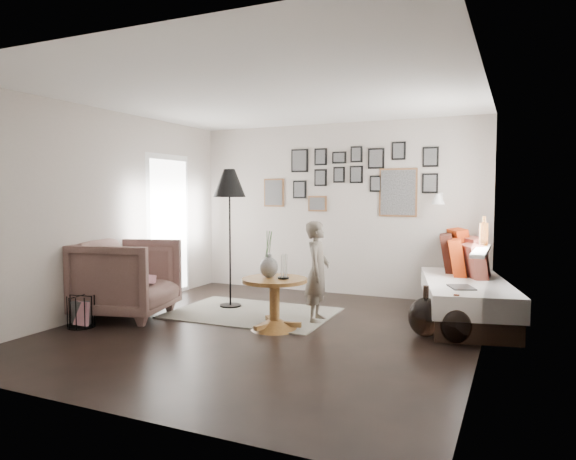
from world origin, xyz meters
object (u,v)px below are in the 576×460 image
at_px(vase, 269,263).
at_px(child, 317,272).
at_px(armchair, 127,278).
at_px(magazine_basket, 81,312).
at_px(daybed, 467,292).
at_px(pedestal_table, 275,306).
at_px(floor_lamp, 229,188).
at_px(demijohn_small, 456,325).
at_px(demijohn_large, 426,317).

height_order(vase, child, child).
distance_m(armchair, magazine_basket, 0.70).
relative_size(daybed, child, 1.93).
distance_m(daybed, child, 1.86).
xyz_separation_m(pedestal_table, floor_lamp, (-1.04, 0.78, 1.33)).
bearing_deg(daybed, child, -164.54).
distance_m(armchair, demijohn_small, 3.90).
relative_size(vase, child, 0.44).
xyz_separation_m(floor_lamp, demijohn_small, (2.98, -0.51, -1.41)).
relative_size(armchair, floor_lamp, 0.57).
distance_m(floor_lamp, child, 1.70).
xyz_separation_m(demijohn_large, demijohn_small, (0.32, -0.12, -0.02)).
bearing_deg(armchair, vase, -96.08).
bearing_deg(magazine_basket, demijohn_small, 15.54).
relative_size(vase, magazine_basket, 1.45).
bearing_deg(armchair, pedestal_table, -96.98).
height_order(vase, armchair, vase).
height_order(daybed, armchair, daybed).
bearing_deg(floor_lamp, demijohn_small, -9.67).
bearing_deg(armchair, demijohn_large, -93.74).
bearing_deg(magazine_basket, child, 30.03).
bearing_deg(child, pedestal_table, 141.74).
distance_m(demijohn_small, child, 1.69).
bearing_deg(magazine_basket, daybed, 29.30).
xyz_separation_m(daybed, demijohn_small, (-0.00, -1.13, -0.15)).
height_order(demijohn_large, child, child).
height_order(pedestal_table, demijohn_small, pedestal_table).
xyz_separation_m(daybed, magazine_basket, (-4.00, -2.25, -0.16)).
xyz_separation_m(floor_lamp, demijohn_large, (2.65, -0.39, -1.39)).
xyz_separation_m(armchair, demijohn_large, (3.53, 0.62, -0.27)).
relative_size(vase, armchair, 0.50).
bearing_deg(vase, daybed, 34.55).
bearing_deg(armchair, daybed, -80.74).
relative_size(pedestal_table, daybed, 0.32).
bearing_deg(floor_lamp, daybed, 11.89).
relative_size(armchair, child, 0.88).
bearing_deg(daybed, pedestal_table, -156.73).
distance_m(pedestal_table, child, 0.70).
bearing_deg(pedestal_table, daybed, 36.03).
bearing_deg(demijohn_large, demijohn_small, -20.35).
height_order(vase, floor_lamp, floor_lamp).
distance_m(pedestal_table, daybed, 2.39).
distance_m(daybed, demijohn_large, 1.07).
height_order(pedestal_table, armchair, armchair).
xyz_separation_m(daybed, demijohn_large, (-0.33, -1.01, -0.12)).
distance_m(daybed, floor_lamp, 3.30).
height_order(armchair, magazine_basket, armchair).
bearing_deg(child, demijohn_large, -104.35).
height_order(vase, demijohn_small, vase).
distance_m(armchair, child, 2.36).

